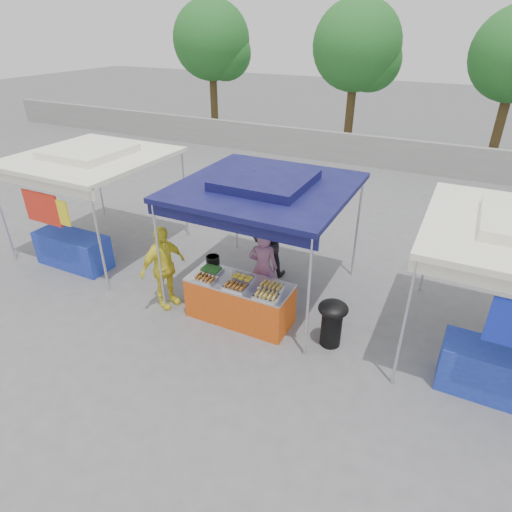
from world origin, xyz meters
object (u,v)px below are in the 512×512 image
at_px(vendor_table, 240,300).
at_px(customer_person, 163,268).
at_px(helper_man, 269,242).
at_px(cooking_pot, 213,260).
at_px(vendor_woman, 263,268).
at_px(wok_burner, 332,320).

xyz_separation_m(vendor_table, customer_person, (-1.56, -0.25, 0.45)).
height_order(helper_man, customer_person, customer_person).
bearing_deg(cooking_pot, vendor_table, -24.88).
bearing_deg(customer_person, cooking_pot, -35.10).
distance_m(cooking_pot, vendor_woman, 1.02).
bearing_deg(vendor_woman, wok_burner, 142.06).
xyz_separation_m(helper_man, customer_person, (-1.33, -2.07, 0.08)).
xyz_separation_m(vendor_table, cooking_pot, (-0.80, 0.37, 0.50)).
height_order(wok_burner, customer_person, customer_person).
distance_m(vendor_table, cooking_pot, 1.02).
height_order(cooking_pot, wok_burner, cooking_pot).
relative_size(wok_burner, vendor_woman, 0.56).
bearing_deg(vendor_woman, helper_man, -87.74).
bearing_deg(wok_burner, customer_person, 174.00).
bearing_deg(helper_man, cooking_pot, 53.28).
height_order(vendor_woman, customer_person, customer_person).
bearing_deg(wok_burner, vendor_table, 170.97).
height_order(cooking_pot, customer_person, customer_person).
distance_m(wok_burner, vendor_woman, 1.80).
height_order(wok_burner, helper_man, helper_man).
height_order(vendor_table, customer_person, customer_person).
xyz_separation_m(wok_burner, vendor_woman, (-1.66, 0.65, 0.28)).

